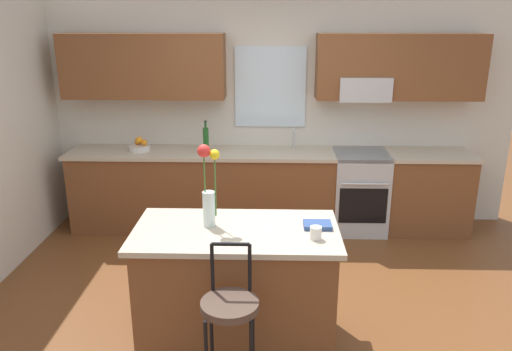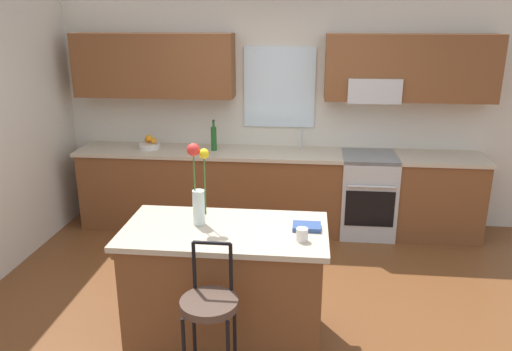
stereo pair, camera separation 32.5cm
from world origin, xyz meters
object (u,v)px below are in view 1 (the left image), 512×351
object	(u,v)px
bar_stool_near	(229,312)
fruit_bowl_oranges	(139,146)
flower_vase	(208,189)
bottle_olive_oil	(206,139)
mug_ceramic	(315,233)
cookbook	(317,225)
kitchen_island	(236,286)
oven_range	(358,192)

from	to	relation	value
bar_stool_near	fruit_bowl_oranges	xyz separation A→B (m)	(-1.24, 2.78, 0.33)
bar_stool_near	flower_vase	distance (m)	0.89
bottle_olive_oil	bar_stool_near	bearing A→B (deg)	-80.14
flower_vase	mug_ceramic	size ratio (longest dim) A/B	6.74
flower_vase	cookbook	xyz separation A→B (m)	(0.78, -0.00, -0.26)
bottle_olive_oil	kitchen_island	bearing A→B (deg)	-77.46
mug_ceramic	cookbook	size ratio (longest dim) A/B	0.45
flower_vase	cookbook	bearing A→B (deg)	-0.17
cookbook	bottle_olive_oil	distance (m)	2.37
flower_vase	bottle_olive_oil	xyz separation A→B (m)	(-0.29, 2.11, -0.14)
fruit_bowl_oranges	oven_range	bearing A→B (deg)	-0.66
kitchen_island	bottle_olive_oil	size ratio (longest dim) A/B	4.20
cookbook	kitchen_island	bearing A→B (deg)	-174.66
fruit_bowl_oranges	kitchen_island	bearing A→B (deg)	-60.34
kitchen_island	fruit_bowl_oranges	world-z (taller)	fruit_bowl_oranges
kitchen_island	cookbook	bearing A→B (deg)	5.34
mug_ceramic	fruit_bowl_oranges	distance (m)	2.93
kitchen_island	fruit_bowl_oranges	size ratio (longest dim) A/B	6.12
fruit_bowl_oranges	bottle_olive_oil	size ratio (longest dim) A/B	0.69
mug_ceramic	cookbook	bearing A→B (deg)	81.44
mug_ceramic	bottle_olive_oil	distance (m)	2.54
flower_vase	bottle_olive_oil	bearing A→B (deg)	97.72
flower_vase	bottle_olive_oil	distance (m)	2.14
bar_stool_near	flower_vase	xyz separation A→B (m)	(-0.20, 0.66, 0.57)
kitchen_island	bar_stool_near	size ratio (longest dim) A/B	1.41
oven_range	bar_stool_near	distance (m)	3.03
kitchen_island	flower_vase	xyz separation A→B (m)	(-0.20, 0.06, 0.74)
flower_vase	fruit_bowl_oranges	size ratio (longest dim) A/B	2.53
mug_ceramic	bottle_olive_oil	bearing A→B (deg)	114.04
oven_range	kitchen_island	size ratio (longest dim) A/B	0.63
oven_range	kitchen_island	distance (m)	2.49
cookbook	fruit_bowl_oranges	size ratio (longest dim) A/B	0.83
oven_range	bar_stool_near	world-z (taller)	bar_stool_near
flower_vase	bottle_olive_oil	size ratio (longest dim) A/B	1.74
mug_ceramic	cookbook	xyz separation A→B (m)	(0.03, 0.21, -0.03)
kitchen_island	bar_stool_near	bearing A→B (deg)	-90.00
bar_stool_near	flower_vase	world-z (taller)	flower_vase
kitchen_island	mug_ceramic	xyz separation A→B (m)	(0.55, -0.15, 0.50)
kitchen_island	bar_stool_near	xyz separation A→B (m)	(0.00, -0.61, 0.17)
oven_range	fruit_bowl_oranges	xyz separation A→B (m)	(-2.50, 0.03, 0.51)
fruit_bowl_oranges	flower_vase	bearing A→B (deg)	-63.80
flower_vase	cookbook	world-z (taller)	flower_vase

